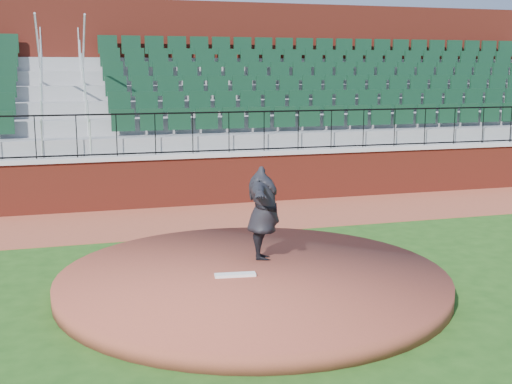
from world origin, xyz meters
TOP-DOWN VIEW (x-y plane):
  - ground at (0.00, 0.00)m, footprint 90.00×90.00m
  - warning_track at (0.00, 5.40)m, footprint 34.00×3.20m
  - field_wall at (0.00, 7.00)m, footprint 34.00×0.35m
  - wall_cap at (0.00, 7.00)m, footprint 34.00×0.45m
  - wall_railing at (0.00, 7.00)m, footprint 34.00×0.05m
  - seating_stands at (0.00, 9.72)m, footprint 34.00×5.10m
  - concourse_wall at (0.00, 12.52)m, footprint 34.00×0.50m
  - pitchers_mound at (-0.38, 0.36)m, footprint 6.00×6.00m
  - pitching_rubber at (-0.69, 0.28)m, footprint 0.64×0.23m
  - pitcher at (-0.01, 1.06)m, footprint 1.01×1.98m

SIDE VIEW (x-z plane):
  - ground at x=0.00m, z-range 0.00..0.00m
  - warning_track at x=0.00m, z-range 0.00..0.01m
  - pitchers_mound at x=-0.38m, z-range 0.00..0.25m
  - pitching_rubber at x=-0.69m, z-range 0.25..0.29m
  - field_wall at x=0.00m, z-range 0.00..1.20m
  - pitcher at x=-0.01m, z-range 0.25..1.80m
  - wall_cap at x=0.00m, z-range 1.20..1.30m
  - wall_railing at x=0.00m, z-range 1.30..2.30m
  - seating_stands at x=0.00m, z-range 0.00..4.60m
  - concourse_wall at x=0.00m, z-range 0.00..5.50m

